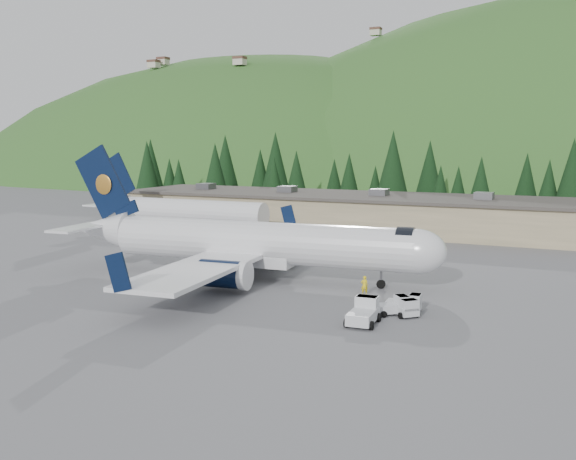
% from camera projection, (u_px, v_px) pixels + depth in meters
% --- Properties ---
extents(ground, '(600.00, 600.00, 0.00)m').
position_uv_depth(ground, '(262.00, 279.00, 61.32)').
color(ground, slate).
extents(airliner, '(38.46, 36.12, 12.76)m').
position_uv_depth(airliner, '(251.00, 244.00, 61.23)').
color(airliner, white).
rests_on(airliner, ground).
extents(second_airliner, '(27.50, 11.00, 10.05)m').
position_uv_depth(second_airliner, '(176.00, 211.00, 91.03)').
color(second_airliner, white).
rests_on(second_airliner, ground).
extents(baggage_tug_a, '(2.71, 1.74, 1.40)m').
position_uv_depth(baggage_tug_a, '(407.00, 303.00, 49.72)').
color(baggage_tug_a, silver).
rests_on(baggage_tug_a, ground).
extents(baggage_tug_b, '(2.79, 2.82, 1.41)m').
position_uv_depth(baggage_tug_b, '(405.00, 308.00, 48.37)').
color(baggage_tug_b, silver).
rests_on(baggage_tug_b, ground).
extents(baggage_tug_c, '(2.26, 3.52, 1.82)m').
position_uv_depth(baggage_tug_c, '(364.00, 312.00, 46.38)').
color(baggage_tug_c, silver).
rests_on(baggage_tug_c, ground).
extents(terminal_building, '(71.00, 17.00, 6.10)m').
position_uv_depth(terminal_building, '(347.00, 211.00, 97.19)').
color(terminal_building, gray).
rests_on(terminal_building, ground).
extents(baggage_tug_d, '(2.90, 2.70, 1.42)m').
position_uv_depth(baggage_tug_d, '(394.00, 306.00, 48.88)').
color(baggage_tug_d, silver).
rests_on(baggage_tug_d, ground).
extents(ramp_worker, '(0.72, 0.61, 1.66)m').
position_uv_depth(ramp_worker, '(364.00, 285.00, 54.96)').
color(ramp_worker, yellow).
rests_on(ramp_worker, ground).
extents(tree_line, '(112.25, 18.80, 14.42)m').
position_uv_depth(tree_line, '(375.00, 173.00, 118.40)').
color(tree_line, black).
rests_on(tree_line, ground).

